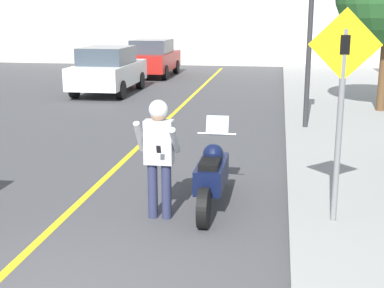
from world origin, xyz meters
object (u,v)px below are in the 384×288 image
parked_car_white (108,70)px  motorcycle (212,175)px  crossing_sign (341,97)px  traffic_light (311,12)px  person_biker (159,147)px  parked_car_red (153,58)px

parked_car_white → motorcycle: bearing=-64.8°
crossing_sign → traffic_light: 6.19m
person_biker → parked_car_white: size_ratio=0.41×
motorcycle → person_biker: (-0.67, -0.63, 0.56)m
person_biker → traffic_light: traffic_light is taller
motorcycle → traffic_light: bearing=73.1°
person_biker → crossing_sign: bearing=-2.2°
traffic_light → parked_car_white: traffic_light is taller
crossing_sign → traffic_light: traffic_light is taller
traffic_light → parked_car_white: (-6.78, 5.59, -2.02)m
crossing_sign → parked_car_red: 18.34m
motorcycle → person_biker: 1.08m
person_biker → parked_car_red: size_ratio=0.41×
traffic_light → crossing_sign: bearing=-88.9°
traffic_light → parked_car_red: traffic_light is taller
person_biker → traffic_light: bearing=69.1°
traffic_light → person_biker: bearing=-110.9°
crossing_sign → parked_car_red: crossing_sign is taller
traffic_light → motorcycle: bearing=-106.9°
person_biker → crossing_sign: crossing_sign is taller
motorcycle → traffic_light: traffic_light is taller
motorcycle → parked_car_white: bearing=115.2°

